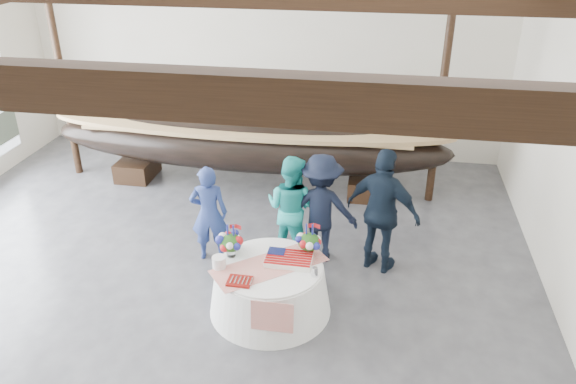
# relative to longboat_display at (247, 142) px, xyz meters

# --- Properties ---
(floor) EXTENTS (10.00, 12.00, 0.01)m
(floor) POSITION_rel_longboat_display_xyz_m (-0.06, -4.16, -0.91)
(floor) COLOR #3D3D42
(floor) RESTS_ON ground
(wall_back) EXTENTS (10.00, 0.02, 4.50)m
(wall_back) POSITION_rel_longboat_display_xyz_m (-0.06, 1.84, 1.34)
(wall_back) COLOR silver
(wall_back) RESTS_ON ground
(longboat_display) EXTENTS (7.61, 1.52, 1.43)m
(longboat_display) POSITION_rel_longboat_display_xyz_m (0.00, 0.00, 0.00)
(longboat_display) COLOR black
(longboat_display) RESTS_ON ground
(banquet_table) EXTENTS (1.63, 1.63, 0.70)m
(banquet_table) POSITION_rel_longboat_display_xyz_m (1.17, -3.63, -0.56)
(banquet_table) COLOR white
(banquet_table) RESTS_ON ground
(tabletop_items) EXTENTS (1.51, 1.37, 0.40)m
(tabletop_items) POSITION_rel_longboat_display_xyz_m (1.12, -3.45, -0.06)
(tabletop_items) COLOR red
(tabletop_items) RESTS_ON banquet_table
(guest_woman_blue) EXTENTS (0.62, 0.48, 1.54)m
(guest_woman_blue) POSITION_rel_longboat_display_xyz_m (0.02, -2.54, -0.14)
(guest_woman_blue) COLOR navy
(guest_woman_blue) RESTS_ON ground
(guest_woman_teal) EXTENTS (0.97, 0.85, 1.66)m
(guest_woman_teal) POSITION_rel_longboat_display_xyz_m (1.22, -2.26, -0.08)
(guest_woman_teal) COLOR #21AAA4
(guest_woman_teal) RESTS_ON ground
(guest_man_left) EXTENTS (1.13, 0.67, 1.71)m
(guest_man_left) POSITION_rel_longboat_display_xyz_m (1.67, -2.27, -0.05)
(guest_man_left) COLOR black
(guest_man_left) RESTS_ON ground
(guest_man_right) EXTENTS (1.22, 0.88, 1.92)m
(guest_man_right) POSITION_rel_longboat_display_xyz_m (2.58, -2.40, 0.05)
(guest_man_right) COLOR black
(guest_man_right) RESTS_ON ground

